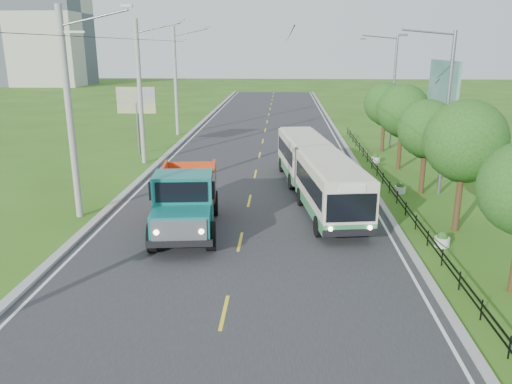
# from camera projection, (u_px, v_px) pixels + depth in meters

# --- Properties ---
(ground) EXTENTS (240.00, 240.00, 0.00)m
(ground) POSITION_uv_depth(u_px,v_px,m) (224.00, 313.00, 15.91)
(ground) COLOR #2D5814
(ground) RESTS_ON ground
(road) EXTENTS (14.00, 120.00, 0.02)m
(road) POSITION_uv_depth(u_px,v_px,m) (257.00, 167.00, 35.07)
(road) COLOR #28282B
(road) RESTS_ON ground
(curb_left) EXTENTS (0.40, 120.00, 0.15)m
(curb_left) POSITION_uv_depth(u_px,v_px,m) (156.00, 165.00, 35.43)
(curb_left) COLOR #9E9E99
(curb_left) RESTS_ON ground
(curb_right) EXTENTS (0.30, 120.00, 0.10)m
(curb_right) POSITION_uv_depth(u_px,v_px,m) (359.00, 168.00, 34.69)
(curb_right) COLOR #9E9E99
(curb_right) RESTS_ON ground
(edge_line_left) EXTENTS (0.12, 120.00, 0.00)m
(edge_line_left) POSITION_uv_depth(u_px,v_px,m) (164.00, 166.00, 35.41)
(edge_line_left) COLOR silver
(edge_line_left) RESTS_ON road
(edge_line_right) EXTENTS (0.12, 120.00, 0.00)m
(edge_line_right) POSITION_uv_depth(u_px,v_px,m) (352.00, 168.00, 34.72)
(edge_line_right) COLOR silver
(edge_line_right) RESTS_ON road
(centre_dash) EXTENTS (0.12, 2.20, 0.00)m
(centre_dash) POSITION_uv_depth(u_px,v_px,m) (224.00, 312.00, 15.90)
(centre_dash) COLOR yellow
(centre_dash) RESTS_ON road
(railing_right) EXTENTS (0.04, 40.00, 0.60)m
(railing_right) POSITION_uv_depth(u_px,v_px,m) (390.00, 188.00, 28.82)
(railing_right) COLOR black
(railing_right) RESTS_ON ground
(pole_near) EXTENTS (3.51, 0.32, 10.00)m
(pole_near) POSITION_uv_depth(u_px,v_px,m) (70.00, 114.00, 23.53)
(pole_near) COLOR gray
(pole_near) RESTS_ON ground
(pole_mid) EXTENTS (3.51, 0.32, 10.00)m
(pole_mid) POSITION_uv_depth(u_px,v_px,m) (140.00, 92.00, 35.03)
(pole_mid) COLOR gray
(pole_mid) RESTS_ON ground
(pole_far) EXTENTS (3.51, 0.32, 10.00)m
(pole_far) POSITION_uv_depth(u_px,v_px,m) (176.00, 81.00, 46.53)
(pole_far) COLOR gray
(pole_far) RESTS_ON ground
(tree_third) EXTENTS (3.60, 3.62, 6.00)m
(tree_third) POSITION_uv_depth(u_px,v_px,m) (465.00, 145.00, 22.07)
(tree_third) COLOR #382314
(tree_third) RESTS_ON ground
(tree_fourth) EXTENTS (3.24, 3.31, 5.40)m
(tree_fourth) POSITION_uv_depth(u_px,v_px,m) (427.00, 131.00, 27.94)
(tree_fourth) COLOR #382314
(tree_fourth) RESTS_ON ground
(tree_fifth) EXTENTS (3.48, 3.52, 5.80)m
(tree_fifth) POSITION_uv_depth(u_px,v_px,m) (403.00, 113.00, 33.61)
(tree_fifth) COLOR #382314
(tree_fifth) RESTS_ON ground
(tree_back) EXTENTS (3.30, 3.36, 5.50)m
(tree_back) POSITION_uv_depth(u_px,v_px,m) (385.00, 106.00, 39.42)
(tree_back) COLOR #382314
(tree_back) RESTS_ON ground
(streetlight_mid) EXTENTS (3.02, 0.20, 9.07)m
(streetlight_mid) POSITION_uv_depth(u_px,v_px,m) (444.00, 108.00, 27.39)
(streetlight_mid) COLOR slate
(streetlight_mid) RESTS_ON ground
(streetlight_far) EXTENTS (3.02, 0.20, 9.07)m
(streetlight_far) POSITION_uv_depth(u_px,v_px,m) (392.00, 88.00, 40.81)
(streetlight_far) COLOR slate
(streetlight_far) RESTS_ON ground
(planter_near) EXTENTS (0.64, 0.64, 0.67)m
(planter_near) POSITION_uv_depth(u_px,v_px,m) (442.00, 240.00, 21.13)
(planter_near) COLOR silver
(planter_near) RESTS_ON ground
(planter_mid) EXTENTS (0.64, 0.64, 0.67)m
(planter_mid) POSITION_uv_depth(u_px,v_px,m) (400.00, 188.00, 28.79)
(planter_mid) COLOR silver
(planter_mid) RESTS_ON ground
(planter_far) EXTENTS (0.64, 0.64, 0.67)m
(planter_far) POSITION_uv_depth(u_px,v_px,m) (376.00, 159.00, 36.46)
(planter_far) COLOR silver
(planter_far) RESTS_ON ground
(billboard_left) EXTENTS (3.00, 0.20, 5.20)m
(billboard_left) POSITION_uv_depth(u_px,v_px,m) (136.00, 105.00, 38.31)
(billboard_left) COLOR slate
(billboard_left) RESTS_ON ground
(billboard_right) EXTENTS (0.24, 6.00, 7.30)m
(billboard_right) POSITION_uv_depth(u_px,v_px,m) (443.00, 91.00, 32.93)
(billboard_right) COLOR slate
(billboard_right) RESTS_ON ground
(apartment_near) EXTENTS (28.00, 14.00, 30.00)m
(apartment_near) POSITION_uv_depth(u_px,v_px,m) (17.00, 13.00, 105.60)
(apartment_near) COLOR #B7B2A3
(apartment_near) RESTS_ON ground
(bus) EXTENTS (4.34, 14.69, 2.80)m
(bus) POSITION_uv_depth(u_px,v_px,m) (316.00, 168.00, 27.56)
(bus) COLOR #317C48
(bus) RESTS_ON ground
(dump_truck) EXTENTS (3.40, 7.26, 2.95)m
(dump_truck) POSITION_uv_depth(u_px,v_px,m) (186.00, 196.00, 22.60)
(dump_truck) COLOR #116B65
(dump_truck) RESTS_ON ground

